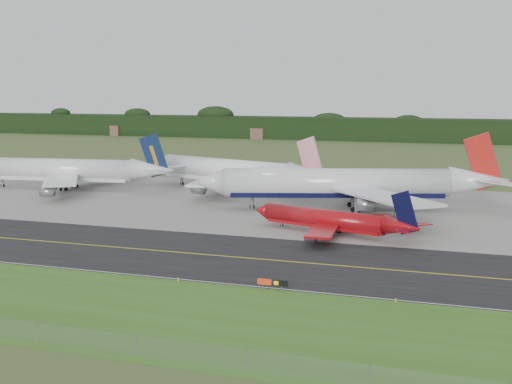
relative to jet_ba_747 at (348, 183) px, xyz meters
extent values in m
plane|color=#3C4F24|center=(-7.30, -47.96, -6.04)|extent=(600.00, 600.00, 0.00)
cube|color=#37591A|center=(-7.30, -82.96, -6.03)|extent=(400.00, 30.00, 0.01)
cube|color=black|center=(-7.30, -51.96, -6.03)|extent=(400.00, 32.00, 0.02)
cube|color=gray|center=(-7.30, 3.04, -6.03)|extent=(400.00, 78.00, 0.01)
cube|color=gold|center=(-7.30, -51.96, -6.01)|extent=(400.00, 0.40, 0.00)
cube|color=silver|center=(-7.30, -67.46, -6.01)|extent=(400.00, 0.25, 0.00)
plane|color=slate|center=(-7.30, -95.96, -4.94)|extent=(320.00, 0.00, 320.00)
cylinder|color=slate|center=(-7.30, -95.96, -4.94)|extent=(0.10, 0.10, 2.20)
cube|color=black|center=(-7.30, 227.04, -0.04)|extent=(700.00, 24.00, 12.00)
cylinder|color=silver|center=(-2.42, -0.78, 0.19)|extent=(50.16, 21.66, 6.43)
cube|color=black|center=(-2.42, -0.78, -1.90)|extent=(47.26, 19.35, 2.25)
cone|color=silver|center=(-29.53, -9.52, 0.19)|extent=(8.00, 8.06, 6.43)
cone|color=silver|center=(28.03, 9.04, 0.67)|extent=(14.69, 10.22, 6.43)
ellipsoid|color=silver|center=(-15.92, -5.13, 1.96)|extent=(14.16, 9.23, 4.10)
cube|color=silver|center=(10.34, -11.72, -0.94)|extent=(26.19, 27.22, 0.55)
cube|color=silver|center=(1.55, 15.55, -0.94)|extent=(12.63, 29.56, 0.55)
cube|color=red|center=(28.71, 9.26, 5.04)|extent=(8.95, 3.33, 13.32)
cylinder|color=gray|center=(6.39, -12.34, -2.69)|extent=(4.17, 3.65, 2.70)
cylinder|color=gray|center=(-2.02, 13.75, -2.69)|extent=(4.17, 3.65, 2.70)
cylinder|color=gray|center=(15.74, -22.41, -2.69)|extent=(4.17, 3.65, 2.70)
cylinder|color=gray|center=(-0.31, 27.39, -2.69)|extent=(4.17, 3.65, 2.70)
cylinder|color=black|center=(-20.73, -6.68, -5.46)|extent=(1.26, 0.85, 1.16)
cylinder|color=slate|center=(2.52, -2.90, -3.89)|extent=(1.13, 1.13, 4.30)
cylinder|color=black|center=(2.52, -2.90, -5.46)|extent=(1.28, 0.91, 1.16)
cylinder|color=slate|center=(0.35, 3.83, -3.89)|extent=(1.13, 1.13, 4.30)
cylinder|color=black|center=(0.35, 3.83, -5.46)|extent=(1.28, 0.91, 1.16)
cylinder|color=maroon|center=(1.36, -27.96, -3.19)|extent=(25.54, 11.52, 3.49)
cube|color=#990B10|center=(1.36, -27.96, -4.33)|extent=(24.04, 10.28, 1.22)
cone|color=maroon|center=(-12.39, -23.34, -3.19)|extent=(4.17, 4.33, 3.49)
cone|color=maroon|center=(16.79, -33.15, -2.93)|extent=(7.56, 5.47, 3.49)
cube|color=maroon|center=(3.26, -36.18, -3.80)|extent=(6.23, 14.79, 0.39)
cube|color=maroon|center=(7.83, -22.57, -3.80)|extent=(13.27, 13.61, 0.39)
cube|color=black|center=(17.25, -33.31, -0.30)|extent=(5.31, 2.02, 7.94)
cylinder|color=gray|center=(1.92, -39.35, -4.76)|extent=(2.27, 2.00, 1.46)
cylinder|color=gray|center=(8.68, -19.23, -4.76)|extent=(2.27, 2.00, 1.46)
cylinder|color=black|center=(-7.93, -24.84, -5.72)|extent=(0.69, 0.47, 0.63)
cylinder|color=slate|center=(2.70, -30.44, -5.14)|extent=(0.62, 0.62, 1.80)
cylinder|color=black|center=(2.70, -30.44, -5.72)|extent=(0.70, 0.50, 0.63)
cylinder|color=slate|center=(3.92, -26.80, -5.14)|extent=(0.62, 0.62, 1.80)
cylinder|color=black|center=(3.92, -26.80, -5.72)|extent=(0.70, 0.50, 0.63)
cylinder|color=silver|center=(-82.56, 6.99, -0.56)|extent=(44.10, 11.62, 5.87)
cube|color=silver|center=(-82.56, 6.99, -2.46)|extent=(41.74, 9.87, 2.06)
cone|color=silver|center=(-55.18, 10.65, -0.11)|extent=(12.21, 7.35, 5.87)
cube|color=silver|center=(-72.98, -4.91, -1.58)|extent=(20.73, 26.26, 0.52)
cube|color=silver|center=(-76.44, 20.99, -1.58)|extent=(15.34, 27.29, 0.52)
cube|color=#0D1B3B|center=(-54.53, 10.74, 3.76)|extent=(8.21, 1.56, 11.86)
cylinder|color=gray|center=(-76.45, -4.80, -3.19)|extent=(3.51, 2.87, 2.47)
cylinder|color=gray|center=(-79.76, 19.97, -3.19)|extent=(3.51, 2.87, 2.47)
cylinder|color=gray|center=(-69.69, -15.35, -3.19)|extent=(3.51, 2.87, 2.47)
cylinder|color=gray|center=(-76.02, 31.93, -3.19)|extent=(3.51, 2.87, 2.47)
cylinder|color=black|center=(-99.02, 4.79, -5.51)|extent=(1.11, 0.61, 1.06)
cylinder|color=slate|center=(-78.66, 4.25, -4.18)|extent=(0.92, 0.92, 3.72)
cylinder|color=black|center=(-78.66, 4.25, -5.51)|extent=(1.12, 0.66, 1.06)
cylinder|color=slate|center=(-79.52, 10.66, -4.18)|extent=(0.92, 0.92, 3.72)
cylinder|color=black|center=(-79.52, 10.66, -5.51)|extent=(1.12, 0.66, 1.06)
cylinder|color=white|center=(-38.19, 20.35, -0.47)|extent=(42.67, 19.69, 5.98)
cube|color=white|center=(-38.19, 20.35, -2.41)|extent=(40.14, 17.58, 2.09)
cone|color=white|center=(-61.10, 28.24, -0.47)|extent=(7.04, 7.41, 5.98)
cone|color=white|center=(-12.46, 11.48, -0.02)|extent=(12.69, 9.36, 5.98)
cube|color=white|center=(-35.08, 6.22, -1.52)|extent=(10.30, 25.34, 0.54)
cube|color=white|center=(-27.04, 29.55, -1.52)|extent=(22.73, 23.14, 0.54)
cube|color=#B50C2D|center=(-11.83, 11.26, 3.86)|extent=(7.96, 3.14, 11.89)
cylinder|color=gray|center=(-37.34, 0.77, -3.15)|extent=(3.91, 3.44, 2.51)
cylinder|color=gray|center=(-25.46, 35.24, -3.15)|extent=(3.91, 3.44, 2.51)
cylinder|color=black|center=(-53.67, 25.68, -5.50)|extent=(1.18, 0.81, 1.08)
cylinder|color=slate|center=(-36.01, 16.11, -4.15)|extent=(1.06, 1.06, 3.77)
cylinder|color=black|center=(-36.01, 16.11, -5.50)|extent=(1.19, 0.86, 1.08)
cylinder|color=slate|center=(-33.86, 22.33, -4.15)|extent=(1.06, 1.06, 3.77)
cylinder|color=black|center=(-33.86, 22.33, -5.50)|extent=(1.19, 0.86, 1.08)
cylinder|color=slate|center=(2.87, -68.27, -5.72)|extent=(0.11, 0.11, 0.63)
cylinder|color=slate|center=(5.56, -68.21, -5.72)|extent=(0.11, 0.11, 0.63)
cube|color=#A5260C|center=(3.14, -68.27, -5.01)|extent=(1.98, 0.20, 0.81)
cube|color=black|center=(4.84, -68.23, -5.01)|extent=(0.90, 0.18, 0.81)
cube|color=black|center=(5.92, -68.21, -5.01)|extent=(1.08, 0.18, 0.81)
cylinder|color=yellow|center=(-9.79, -68.46, -5.79)|extent=(0.16, 0.16, 0.50)
cylinder|color=yellow|center=(21.00, -68.46, -5.79)|extent=(0.16, 0.16, 0.50)
camera|label=1|loc=(33.45, -157.78, 20.94)|focal=50.00mm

